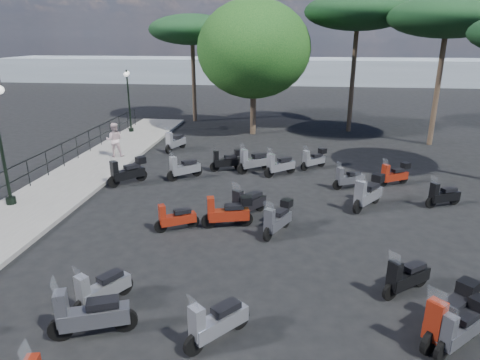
# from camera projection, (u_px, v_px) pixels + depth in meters

# --- Properties ---
(ground) EXTENTS (120.00, 120.00, 0.00)m
(ground) POSITION_uv_depth(u_px,v_px,m) (203.00, 238.00, 13.24)
(ground) COLOR black
(ground) RESTS_ON ground
(sidewalk) EXTENTS (3.00, 30.00, 0.15)m
(sidewalk) POSITION_uv_depth(u_px,v_px,m) (55.00, 193.00, 16.75)
(sidewalk) COLOR slate
(sidewalk) RESTS_ON ground
(railing) EXTENTS (0.04, 26.04, 1.10)m
(railing) POSITION_uv_depth(u_px,v_px,m) (17.00, 174.00, 16.43)
(railing) COLOR black
(railing) RESTS_ON sidewalk
(lamp_post_2) EXTENTS (0.49, 1.09, 3.78)m
(lamp_post_2) POSITION_uv_depth(u_px,v_px,m) (129.00, 97.00, 26.29)
(lamp_post_2) COLOR black
(lamp_post_2) RESTS_ON sidewalk
(pedestrian_far) EXTENTS (0.96, 0.83, 1.70)m
(pedestrian_far) POSITION_uv_depth(u_px,v_px,m) (114.00, 140.00, 21.23)
(pedestrian_far) COLOR beige
(pedestrian_far) RESTS_ON sidewalk
(scooter_1) EXTENTS (0.95, 1.42, 1.28)m
(scooter_1) POSITION_uv_depth(u_px,v_px,m) (102.00, 289.00, 9.79)
(scooter_1) COLOR black
(scooter_1) RESTS_ON ground
(scooter_2) EXTENTS (1.33, 0.85, 1.18)m
(scooter_2) POSITION_uv_depth(u_px,v_px,m) (176.00, 218.00, 13.65)
(scooter_2) COLOR black
(scooter_2) RESTS_ON ground
(scooter_3) EXTENTS (1.33, 1.42, 1.41)m
(scooter_3) POSITION_uv_depth(u_px,v_px,m) (128.00, 172.00, 17.81)
(scooter_3) COLOR black
(scooter_3) RESTS_ON ground
(scooter_4) EXTENTS (0.84, 1.69, 1.41)m
(scooter_4) POSITION_uv_depth(u_px,v_px,m) (175.00, 142.00, 22.91)
(scooter_4) COLOR black
(scooter_4) RESTS_ON ground
(scooter_6) EXTENTS (1.73, 0.85, 1.44)m
(scooter_6) POSITION_uv_depth(u_px,v_px,m) (90.00, 315.00, 8.80)
(scooter_6) COLOR black
(scooter_6) RESTS_ON ground
(scooter_7) EXTENTS (1.67, 0.71, 1.35)m
(scooter_7) POSITION_uv_depth(u_px,v_px,m) (228.00, 212.00, 13.83)
(scooter_7) COLOR black
(scooter_7) RESTS_ON ground
(scooter_8) EXTENTS (1.50, 0.80, 1.25)m
(scooter_8) POSITION_uv_depth(u_px,v_px,m) (227.00, 161.00, 19.59)
(scooter_8) COLOR black
(scooter_8) RESTS_ON ground
(scooter_9) EXTENTS (1.33, 1.22, 1.36)m
(scooter_9) POSITION_uv_depth(u_px,v_px,m) (184.00, 168.00, 18.48)
(scooter_9) COLOR black
(scooter_9) RESTS_ON ground
(scooter_11) EXTENTS (1.19, 1.32, 1.33)m
(scooter_11) POSITION_uv_depth(u_px,v_px,m) (216.00, 323.00, 8.64)
(scooter_11) COLOR black
(scooter_11) RESTS_ON ground
(scooter_12) EXTENTS (1.14, 1.46, 1.39)m
(scooter_12) POSITION_uv_depth(u_px,v_px,m) (248.00, 204.00, 14.64)
(scooter_12) COLOR black
(scooter_12) RESTS_ON ground
(scooter_13) EXTENTS (1.52, 1.17, 1.44)m
(scooter_13) POSITION_uv_depth(u_px,v_px,m) (254.00, 162.00, 19.38)
(scooter_13) COLOR black
(scooter_13) RESTS_ON ground
(scooter_14) EXTENTS (1.39, 1.17, 1.36)m
(scooter_14) POSITION_uv_depth(u_px,v_px,m) (280.00, 165.00, 18.90)
(scooter_14) COLOR black
(scooter_14) RESTS_ON ground
(scooter_16) EXTENTS (1.43, 1.43, 1.47)m
(scooter_16) POSITION_uv_depth(u_px,v_px,m) (449.00, 316.00, 8.69)
(scooter_16) COLOR black
(scooter_16) RESTS_ON ground
(scooter_17) EXTENTS (1.31, 1.06, 1.27)m
(scooter_17) POSITION_uv_depth(u_px,v_px,m) (406.00, 277.00, 10.28)
(scooter_17) COLOR black
(scooter_17) RESTS_ON ground
(scooter_18) EXTENTS (0.92, 1.48, 1.28)m
(scooter_18) POSITION_uv_depth(u_px,v_px,m) (278.00, 219.00, 13.38)
(scooter_18) COLOR black
(scooter_18) RESTS_ON ground
(scooter_19) EXTENTS (1.28, 1.60, 1.49)m
(scooter_19) POSITION_uv_depth(u_px,v_px,m) (368.00, 193.00, 15.34)
(scooter_19) COLOR black
(scooter_19) RESTS_ON ground
(scooter_20) EXTENTS (1.22, 1.08, 1.18)m
(scooter_20) POSITION_uv_depth(u_px,v_px,m) (314.00, 159.00, 19.90)
(scooter_20) COLOR black
(scooter_20) RESTS_ON ground
(scooter_23) EXTENTS (1.28, 1.18, 1.26)m
(scooter_23) POSITION_uv_depth(u_px,v_px,m) (460.00, 328.00, 8.45)
(scooter_23) COLOR black
(scooter_23) RESTS_ON ground
(scooter_24) EXTENTS (1.41, 0.80, 1.20)m
(scooter_24) POSITION_uv_depth(u_px,v_px,m) (443.00, 196.00, 15.52)
(scooter_24) COLOR black
(scooter_24) RESTS_ON ground
(scooter_25) EXTENTS (1.38, 0.91, 1.21)m
(scooter_25) POSITION_uv_depth(u_px,v_px,m) (394.00, 175.00, 17.71)
(scooter_25) COLOR black
(scooter_25) RESTS_ON ground
(scooter_26) EXTENTS (1.37, 0.82, 1.19)m
(scooter_26) POSITION_uv_depth(u_px,v_px,m) (348.00, 179.00, 17.35)
(scooter_26) COLOR black
(scooter_26) RESTS_ON ground
(broadleaf_tree) EXTENTS (6.77, 6.77, 7.99)m
(broadleaf_tree) POSITION_uv_depth(u_px,v_px,m) (254.00, 49.00, 25.36)
(broadleaf_tree) COLOR #38281E
(broadleaf_tree) RESTS_ON ground
(pine_0) EXTENTS (6.38, 6.38, 8.37)m
(pine_0) POSITION_uv_depth(u_px,v_px,m) (358.00, 12.00, 25.40)
(pine_0) COLOR #38281E
(pine_0) RESTS_ON ground
(pine_1) EXTENTS (6.20, 6.20, 7.91)m
(pine_1) POSITION_uv_depth(u_px,v_px,m) (448.00, 17.00, 22.21)
(pine_1) COLOR #38281E
(pine_1) RESTS_ON ground
(pine_2) EXTENTS (5.83, 5.83, 7.28)m
(pine_2) POSITION_uv_depth(u_px,v_px,m) (192.00, 30.00, 28.99)
(pine_2) COLOR #38281E
(pine_2) RESTS_ON ground
(distant_hills) EXTENTS (70.00, 8.00, 3.00)m
(distant_hills) POSITION_uv_depth(u_px,v_px,m) (272.00, 70.00, 55.03)
(distant_hills) COLOR gray
(distant_hills) RESTS_ON ground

